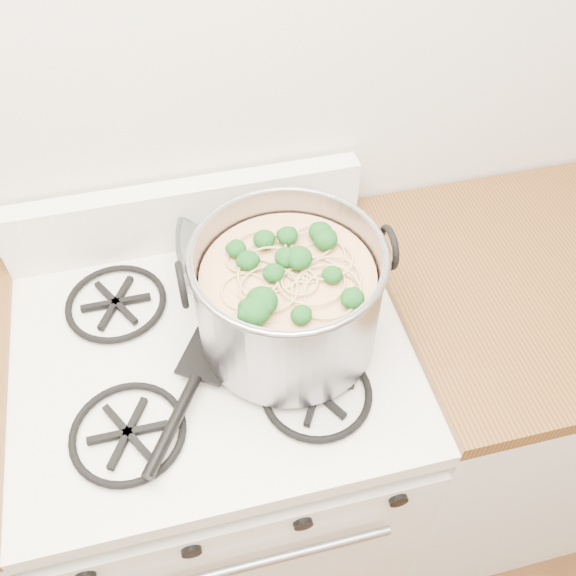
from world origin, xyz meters
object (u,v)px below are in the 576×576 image
Objects in this scene: stock_pot at (288,297)px; glass_bowl at (253,250)px; gas_range at (229,457)px; spatula at (208,353)px.

stock_pot is 0.24m from glass_bowl.
gas_range is 0.61m from stock_pot.
glass_bowl is at bearing 96.23° from stock_pot.
spatula is (-0.01, -0.03, 0.50)m from gas_range.
gas_range is 7.41× the size of glass_bowl.
spatula is (-0.16, -0.02, -0.10)m from stock_pot.
stock_pot is at bearing -4.39° from gas_range.
glass_bowl is at bearing 58.58° from gas_range.
stock_pot is 0.19m from spatula.
stock_pot reaches higher than gas_range.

